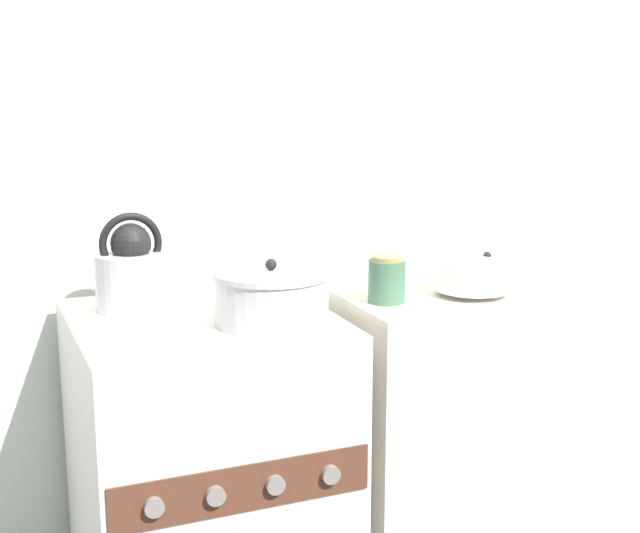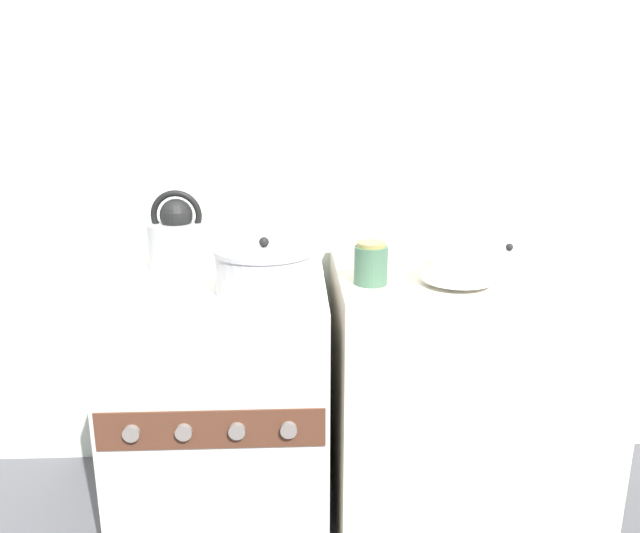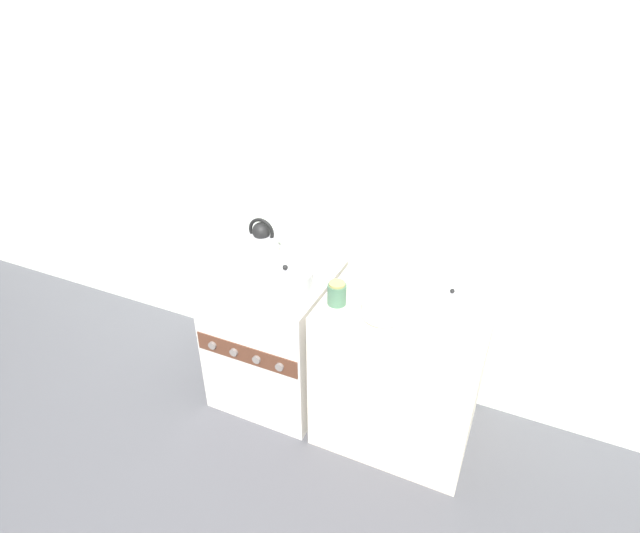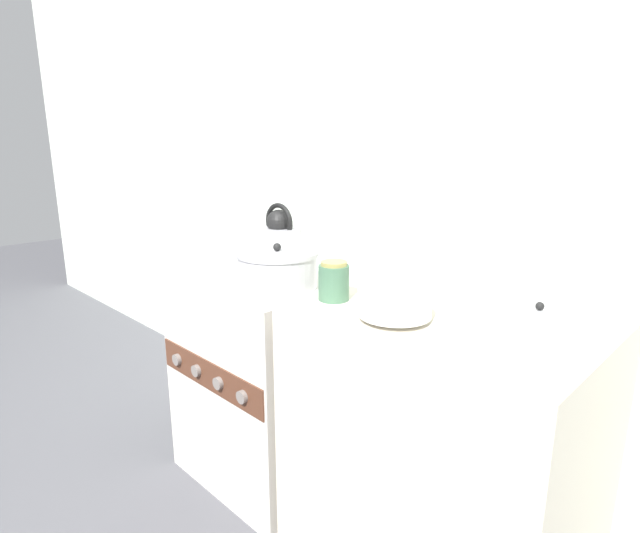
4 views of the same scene
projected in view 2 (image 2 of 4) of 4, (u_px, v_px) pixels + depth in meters
wall_back at (227, 127)px, 2.12m from camera, size 7.00×0.06×2.50m
stove at (225, 404)px, 1.97m from camera, size 0.63×0.66×0.82m
counter at (460, 395)px, 2.01m from camera, size 0.80×0.64×0.85m
kettle at (178, 238)px, 1.96m from camera, size 0.23×0.19×0.25m
cooking_pot at (265, 269)px, 1.74m from camera, size 0.28×0.28×0.16m
enamel_bowl at (458, 268)px, 1.71m from camera, size 0.20×0.20×0.08m
storage_jar at (371, 264)px, 1.72m from camera, size 0.09×0.09×0.12m
loose_pot_lid at (509, 252)px, 2.05m from camera, size 0.20×0.20×0.03m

